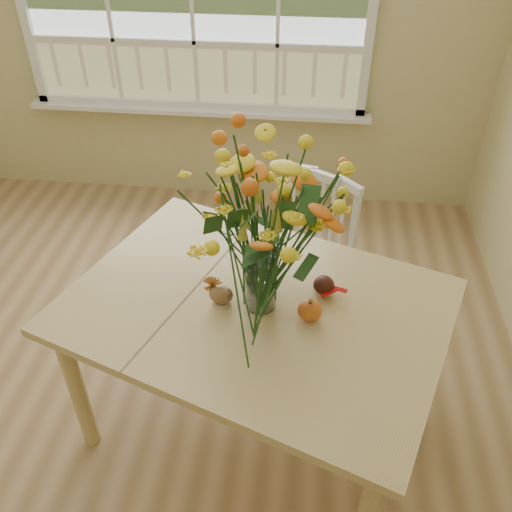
# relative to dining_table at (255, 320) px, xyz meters

# --- Properties ---
(floor) EXTENTS (4.00, 4.50, 0.01)m
(floor) POSITION_rel_dining_table_xyz_m (-0.64, -0.16, -0.69)
(floor) COLOR #947148
(floor) RESTS_ON ground
(wall_back) EXTENTS (4.00, 0.02, 2.70)m
(wall_back) POSITION_rel_dining_table_xyz_m (-0.64, 2.09, 0.67)
(wall_back) COLOR #C6BA7E
(wall_back) RESTS_ON floor
(dining_table) EXTENTS (1.72, 1.47, 0.78)m
(dining_table) POSITION_rel_dining_table_xyz_m (0.00, 0.00, 0.00)
(dining_table) COLOR tan
(dining_table) RESTS_ON floor
(windsor_chair) EXTENTS (0.57, 0.56, 0.91)m
(windsor_chair) POSITION_rel_dining_table_xyz_m (0.21, 0.70, -0.17)
(windsor_chair) COLOR white
(windsor_chair) RESTS_ON floor
(flower_vase) EXTENTS (0.56, 0.56, 0.67)m
(flower_vase) POSITION_rel_dining_table_xyz_m (0.02, -0.01, 0.49)
(flower_vase) COLOR white
(flower_vase) RESTS_ON dining_table
(pumpkin) EXTENTS (0.09, 0.09, 0.07)m
(pumpkin) POSITION_rel_dining_table_xyz_m (0.21, -0.06, 0.13)
(pumpkin) COLOR #C15A16
(pumpkin) RESTS_ON dining_table
(turkey_figurine) EXTENTS (0.10, 0.08, 0.12)m
(turkey_figurine) POSITION_rel_dining_table_xyz_m (-0.13, -0.02, 0.14)
(turkey_figurine) COLOR #CCB78C
(turkey_figurine) RESTS_ON dining_table
(dark_gourd) EXTENTS (0.12, 0.08, 0.08)m
(dark_gourd) POSITION_rel_dining_table_xyz_m (0.26, 0.09, 0.13)
(dark_gourd) COLOR #38160F
(dark_gourd) RESTS_ON dining_table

